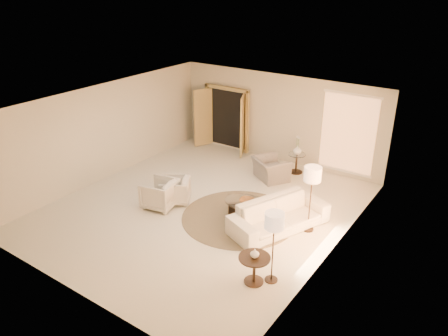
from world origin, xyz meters
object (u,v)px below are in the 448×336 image
Objects in this scene: sofa at (279,215)px; bowl at (247,201)px; floor_lamp_far at (274,224)px; armchair_left at (175,189)px; end_vase at (255,253)px; coffee_table at (247,208)px; armchair_right at (160,192)px; side_table at (296,161)px; accent_chair at (271,165)px; floor_lamp_near at (312,177)px; side_vase at (297,150)px; end_table at (254,265)px.

bowl is at bearing 115.09° from sofa.
floor_lamp_far is (0.81, -1.81, 0.95)m from sofa.
bowl is (2.03, 0.35, 0.11)m from armchair_left.
end_vase reaches higher than bowl.
end_vase reaches higher than coffee_table.
armchair_right is 1.34× the size of side_table.
floor_lamp_far is (3.71, -1.42, 0.93)m from armchair_left.
floor_lamp_far reaches higher than accent_chair.
armchair_right is at bearing -51.16° from armchair_left.
sofa is 1.25m from floor_lamp_near.
bowl is at bearing 125.26° from end_vase.
armchair_left is 0.48× the size of coffee_table.
side_vase is (0.43, 0.85, 0.31)m from accent_chair.
floor_lamp_near is (3.67, 1.15, 0.98)m from armchair_right.
accent_chair reaches higher than coffee_table.
armchair_right is (-0.15, -0.43, 0.03)m from armchair_left.
floor_lamp_far is at bearing 43.29° from end_vase.
side_vase is (1.97, 3.96, 0.33)m from armchair_right.
armchair_left is 2.81× the size of side_vase.
end_table is at bearing -54.74° from bowl.
armchair_right is 4.44× the size of end_vase.
accent_chair reaches higher than armchair_right.
end_vase is at bearing 147.71° from accent_chair.
armchair_left is 3.98m from side_table.
end_table is (3.60, -1.24, -0.00)m from armchair_right.
accent_chair is 0.95m from side_table.
floor_lamp_near is 3.35m from side_vase.
coffee_table is at bearing 98.80° from armchair_right.
armchair_left is 0.46× the size of floor_lamp_near.
accent_chair is 0.61× the size of floor_lamp_near.
side_table is 0.37m from side_vase.
floor_lamp_near is at bearing 95.22° from floor_lamp_far.
armchair_right is 1.31× the size of end_table.
accent_chair is at bearing -116.93° from side_table.
floor_lamp_near is (1.69, -2.81, 1.03)m from side_table.
side_vase reaches higher than bowl.
side_table is 5.39m from floor_lamp_far.
side_table is (1.82, 3.53, -0.01)m from armchair_left.
coffee_table is at bearing 137.57° from accent_chair.
accent_chair is 0.63× the size of coffee_table.
floor_lamp_far is (0.26, 0.24, 0.90)m from end_table.
floor_lamp_near is at bearing 14.11° from coffee_table.
armchair_left is 3.03m from accent_chair.
bowl is (0.63, -2.34, 0.05)m from accent_chair.
side_vase is at bearing 121.06° from floor_lamp_near.
accent_chair reaches higher than armchair_left.
armchair_right is 3.82m from end_vase.
end_vase is (0.55, -2.05, 0.33)m from sofa.
end_vase is (0.00, -0.00, 0.28)m from end_table.
floor_lamp_near reaches higher than armchair_left.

